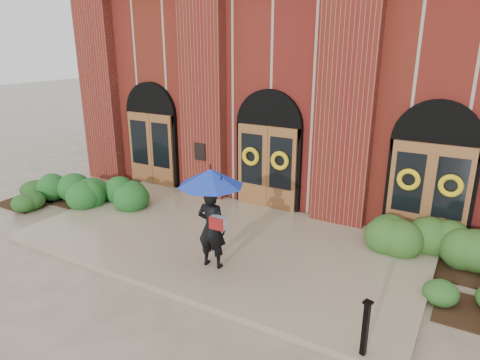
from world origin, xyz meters
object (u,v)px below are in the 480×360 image
Objects in this scene: metal_post at (365,327)px; hedge_wall_left at (90,190)px; man_with_umbrella at (211,199)px; hedge_wall_right at (450,249)px.

metal_post is 0.30× the size of hedge_wall_left.
man_with_umbrella reaches higher than hedge_wall_right.
hedge_wall_right is at bearing -153.13° from man_with_umbrella.
metal_post is 4.25m from hedge_wall_right.
metal_post is 0.29× the size of hedge_wall_right.
hedge_wall_left is 10.48m from hedge_wall_right.
hedge_wall_left is at bearing 163.27° from metal_post.
hedge_wall_right is at bearing 77.74° from metal_post.
man_with_umbrella is 6.16m from hedge_wall_left.
hedge_wall_left is at bearing -21.64° from man_with_umbrella.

